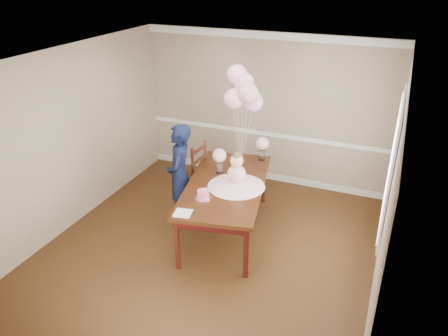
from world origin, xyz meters
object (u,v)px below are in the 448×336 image
dining_table_top (226,185)px  birthday_cake (203,194)px  dining_chair_seat (212,183)px  woman (180,176)px

dining_table_top → birthday_cake: size_ratio=13.33×
dining_table_top → dining_chair_seat: 0.70m
dining_table_top → woman: woman is taller
dining_table_top → dining_chair_seat: dining_table_top is taller
birthday_cake → woman: woman is taller
birthday_cake → dining_chair_seat: birthday_cake is taller
dining_table_top → birthday_cake: bearing=-114.0°
dining_chair_seat → birthday_cake: bearing=-66.2°
dining_table_top → woman: (-0.74, -0.03, 0.02)m
dining_table_top → woman: 0.74m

